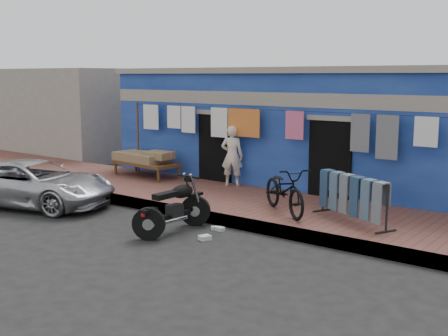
# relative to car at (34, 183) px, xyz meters

# --- Properties ---
(ground) EXTENTS (80.00, 80.00, 0.00)m
(ground) POSITION_rel_car_xyz_m (4.45, -0.23, -0.57)
(ground) COLOR black
(ground) RESTS_ON ground
(sidewalk) EXTENTS (28.00, 3.00, 0.25)m
(sidewalk) POSITION_rel_car_xyz_m (4.45, 2.77, -0.45)
(sidewalk) COLOR brown
(sidewalk) RESTS_ON ground
(curb) EXTENTS (28.00, 0.10, 0.25)m
(curb) POSITION_rel_car_xyz_m (4.45, 1.32, -0.45)
(curb) COLOR gray
(curb) RESTS_ON ground
(building) EXTENTS (12.20, 5.20, 3.36)m
(building) POSITION_rel_car_xyz_m (4.45, 6.76, 1.11)
(building) COLOR navy
(building) RESTS_ON ground
(neighbor_left) EXTENTS (6.00, 5.00, 3.40)m
(neighbor_left) POSITION_rel_car_xyz_m (-6.55, 6.77, 1.13)
(neighbor_left) COLOR #9E9384
(neighbor_left) RESTS_ON ground
(clothesline) EXTENTS (10.06, 0.06, 2.10)m
(clothesline) POSITION_rel_car_xyz_m (3.96, 4.02, 1.25)
(clothesline) COLOR brown
(clothesline) RESTS_ON sidewalk
(car) EXTENTS (4.45, 3.00, 1.15)m
(car) POSITION_rel_car_xyz_m (0.00, 0.00, 0.00)
(car) COLOR #B7B7BC
(car) RESTS_ON ground
(seated_person) EXTENTS (0.68, 0.59, 1.60)m
(seated_person) POSITION_rel_car_xyz_m (3.04, 3.97, 0.48)
(seated_person) COLOR beige
(seated_person) RESTS_ON sidewalk
(bicycle) EXTENTS (1.95, 1.66, 1.24)m
(bicycle) POSITION_rel_car_xyz_m (5.74, 2.21, 0.29)
(bicycle) COLOR black
(bicycle) RESTS_ON sidewalk
(motorcycle) EXTENTS (0.66, 1.73, 1.10)m
(motorcycle) POSITION_rel_car_xyz_m (4.28, 0.31, -0.02)
(motorcycle) COLOR black
(motorcycle) RESTS_ON ground
(charpoy) EXTENTS (2.32, 1.37, 0.73)m
(charpoy) POSITION_rel_car_xyz_m (0.25, 3.56, 0.04)
(charpoy) COLOR brown
(charpoy) RESTS_ON sidewalk
(jeans_rack) EXTENTS (2.31, 1.92, 0.96)m
(jeans_rack) POSITION_rel_car_xyz_m (7.17, 2.45, 0.16)
(jeans_rack) COLOR black
(jeans_rack) RESTS_ON sidewalk
(litter_a) EXTENTS (0.18, 0.15, 0.08)m
(litter_a) POSITION_rel_car_xyz_m (4.96, 0.97, -0.54)
(litter_a) COLOR silver
(litter_a) RESTS_ON ground
(litter_b) EXTENTS (0.17, 0.17, 0.07)m
(litter_b) POSITION_rel_car_xyz_m (4.81, 0.97, -0.54)
(litter_b) COLOR silver
(litter_b) RESTS_ON ground
(litter_c) EXTENTS (0.24, 0.26, 0.09)m
(litter_c) POSITION_rel_car_xyz_m (5.12, 0.29, -0.53)
(litter_c) COLOR silver
(litter_c) RESTS_ON ground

